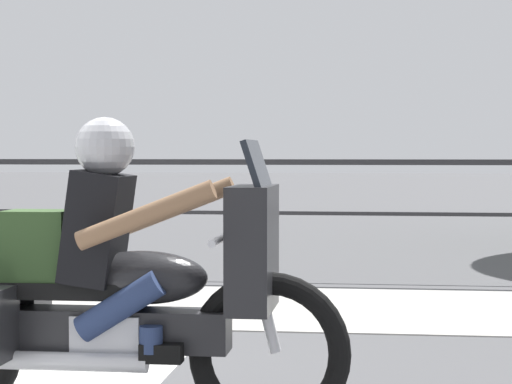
% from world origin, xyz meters
% --- Properties ---
extents(sidewalk_band, '(44.00, 2.40, 0.01)m').
position_xyz_m(sidewalk_band, '(0.00, 3.40, 0.01)').
color(sidewalk_band, '#A8A59E').
rests_on(sidewalk_band, ground).
extents(fence_railing, '(36.00, 0.05, 1.28)m').
position_xyz_m(fence_railing, '(0.00, 5.41, 1.01)').
color(fence_railing, '#232326').
rests_on(fence_railing, ground).
extents(motorcycle, '(2.41, 0.76, 1.53)m').
position_xyz_m(motorcycle, '(1.64, -0.51, 0.68)').
color(motorcycle, black).
rests_on(motorcycle, ground).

